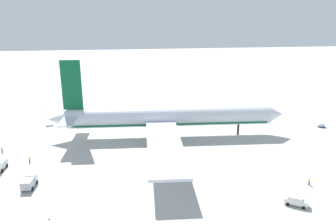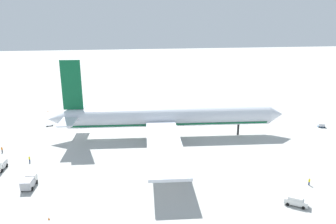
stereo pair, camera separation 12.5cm
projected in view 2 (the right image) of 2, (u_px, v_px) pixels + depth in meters
ground_plane at (170, 136)px, 104.10m from camera, size 600.00×600.00×0.00m
airliner at (166, 117)px, 102.12m from camera, size 75.44×80.56×25.03m
service_truck_0 at (29, 182)px, 72.53m from camera, size 2.93×5.11×2.38m
service_van at (296, 201)px, 65.71m from camera, size 4.82×4.10×1.97m
baggage_cart_0 at (322, 125)px, 112.61m from camera, size 3.05×2.17×1.36m
baggage_cart_1 at (50, 125)px, 114.03m from camera, size 3.00×2.14×0.40m
ground_worker_0 at (2, 150)px, 91.53m from camera, size 0.49×0.49×1.68m
ground_worker_4 at (29, 159)px, 85.32m from camera, size 0.50×0.50×1.71m
ground_worker_5 at (309, 182)px, 73.65m from camera, size 0.54×0.54×1.68m
traffic_cone_0 at (48, 111)px, 130.64m from camera, size 0.36×0.36×0.55m
traffic_cone_1 at (49, 218)px, 61.14m from camera, size 0.36×0.36×0.55m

